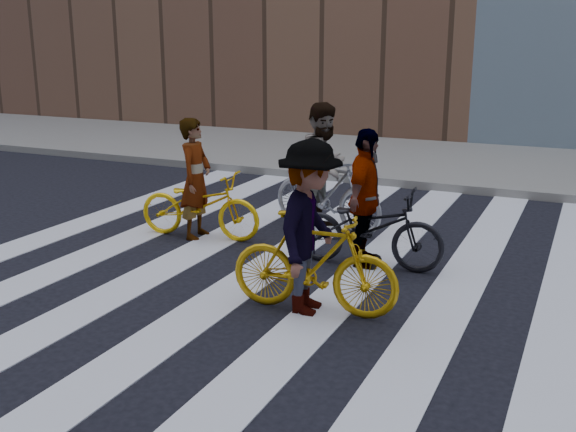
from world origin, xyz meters
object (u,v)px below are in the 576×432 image
Objects in this scene: rider_left at (196,179)px; rider_rear at (365,199)px; bike_dark_rear at (368,228)px; rider_mid at (324,167)px; rider_right at (310,228)px; bike_silver_mid at (327,193)px; bike_yellow_right at (314,263)px; bike_yellow_left at (200,205)px.

rider_rear is at bearing -100.53° from rider_left.
rider_rear is (-0.05, 0.00, 0.35)m from bike_dark_rear.
bike_dark_rear is 1.71m from rider_mid.
bike_silver_mid is at bearing 12.84° from rider_right.
rider_rear is (0.05, 1.54, -0.04)m from rider_right.
bike_yellow_right is 1.04× the size of rider_left.
bike_dark_rear is (2.44, -0.19, 0.02)m from bike_yellow_left.
rider_right is 1.55m from rider_rear.
bike_silver_mid is at bearing -59.86° from rider_left.
rider_left reaches higher than bike_yellow_right.
rider_right reaches higher than bike_yellow_left.
bike_dark_rear is at bearing -126.37° from rider_mid.
rider_right is (0.97, -2.82, -0.03)m from rider_mid.
bike_dark_rear is 1.01× the size of rider_mid.
rider_right is at bearing 174.29° from rider_rear.
rider_left is 2.96m from rider_right.
bike_dark_rear is 1.60m from rider_right.
bike_silver_mid is 2.98m from bike_yellow_right.
bike_dark_rear is at bearing -93.95° from rider_rear.
bike_yellow_right is at bearing -131.98° from bike_yellow_left.
rider_right reaches higher than rider_rear.
bike_silver_mid is 1.00× the size of rider_mid.
rider_mid is (-1.07, 1.27, 0.42)m from bike_dark_rear.
bike_yellow_right is 1.03× the size of rider_rear.
bike_dark_rear reaches higher than bike_yellow_left.
rider_left is 0.94× the size of rider_right.
rider_right is (0.92, -2.82, 0.33)m from bike_silver_mid.
bike_yellow_right is 3.01m from rider_left.
rider_left is at bearing 139.80° from bike_silver_mid.
bike_yellow_left is at bearing -96.05° from rider_left.
rider_mid is 2.98m from rider_right.
bike_silver_mid is 1.09× the size of rider_rear.
rider_left is at bearing 48.82° from rider_right.
bike_yellow_left is 0.97× the size of bike_silver_mid.
rider_right reaches higher than bike_yellow_right.
bike_yellow_left is 1.02× the size of bike_yellow_right.
bike_silver_mid is 1.05× the size of bike_yellow_right.
bike_yellow_right is 0.36m from rider_right.
bike_silver_mid reaches higher than bike_yellow_right.
rider_left is 0.99× the size of rider_rear.
bike_yellow_right is 1.58m from rider_rear.
rider_mid reaches higher than bike_yellow_left.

